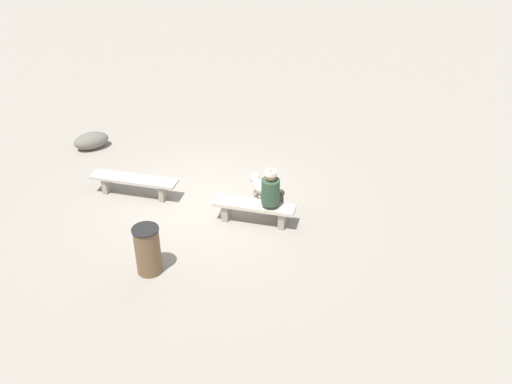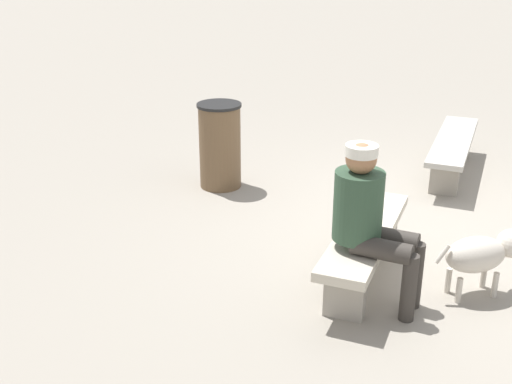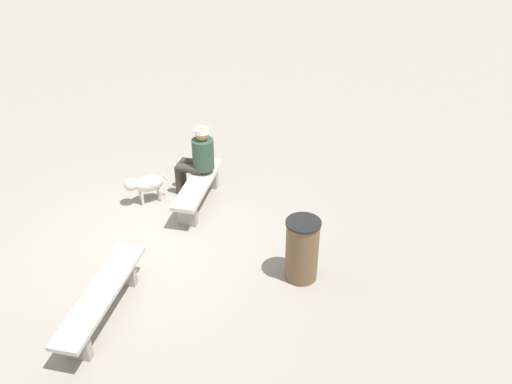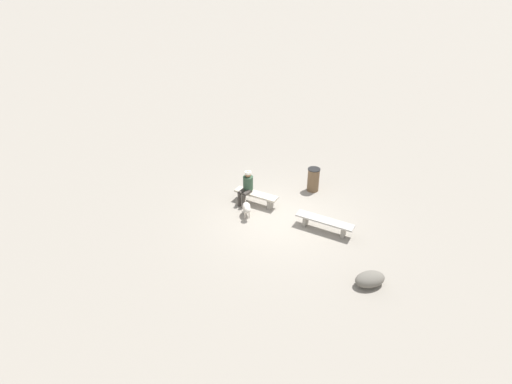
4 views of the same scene
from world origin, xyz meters
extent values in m
cube|color=gray|center=(0.00, 0.00, -0.03)|extent=(210.00, 210.00, 0.06)
cube|color=gray|center=(-2.18, -0.38, 0.18)|extent=(0.15, 0.30, 0.37)
cube|color=gray|center=(-0.90, -0.16, 0.18)|extent=(0.15, 0.30, 0.37)
cube|color=#B2ADA3|center=(-1.54, -0.27, 0.40)|extent=(1.93, 0.70, 0.06)
cube|color=gray|center=(0.65, -0.27, 0.18)|extent=(0.17, 0.31, 0.36)
cube|color=gray|center=(1.78, -0.07, 0.18)|extent=(0.17, 0.31, 0.36)
cube|color=beige|center=(1.21, -0.17, 0.40)|extent=(1.66, 0.65, 0.07)
cylinder|color=#2D4733|center=(1.54, -0.11, 0.77)|extent=(0.36, 0.36, 0.51)
sphere|color=#A3704C|center=(1.54, -0.11, 1.12)|extent=(0.22, 0.22, 0.22)
cylinder|color=silver|center=(1.54, -0.11, 1.18)|extent=(0.23, 0.23, 0.08)
cylinder|color=#38332D|center=(1.61, 0.11, 0.51)|extent=(0.20, 0.44, 0.15)
cylinder|color=#38332D|center=(1.59, 0.33, 0.26)|extent=(0.11, 0.11, 0.51)
cylinder|color=#38332D|center=(1.41, 0.09, 0.51)|extent=(0.20, 0.44, 0.15)
cylinder|color=#38332D|center=(1.39, 0.30, 0.26)|extent=(0.11, 0.11, 0.51)
ellipsoid|color=beige|center=(1.00, 0.63, 0.34)|extent=(0.54, 0.53, 0.27)
sphere|color=beige|center=(0.78, 0.83, 0.40)|extent=(0.22, 0.22, 0.22)
cylinder|color=beige|center=(0.83, 0.68, 0.10)|extent=(0.04, 0.04, 0.20)
cylinder|color=beige|center=(0.94, 0.79, 0.10)|extent=(0.04, 0.04, 0.20)
cylinder|color=beige|center=(1.06, 0.47, 0.10)|extent=(0.04, 0.04, 0.20)
cylinder|color=beige|center=(1.16, 0.58, 0.10)|extent=(0.04, 0.04, 0.20)
cylinder|color=beige|center=(1.20, 0.43, 0.38)|extent=(0.11, 0.10, 0.15)
cylinder|color=brown|center=(0.15, -2.29, 0.44)|extent=(0.44, 0.44, 0.88)
cylinder|color=black|center=(0.15, -2.29, 0.90)|extent=(0.47, 0.47, 0.03)
ellipsoid|color=#6B665B|center=(-3.78, 1.14, 0.20)|extent=(0.91, 0.99, 0.40)
camera|label=1|loc=(4.99, -8.57, 6.44)|focal=39.41mm
camera|label=2|loc=(5.50, 1.50, 2.59)|focal=45.34mm
camera|label=3|loc=(-5.48, -3.96, 5.04)|focal=38.93mm
camera|label=4|loc=(-6.42, 9.29, 7.63)|focal=27.85mm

